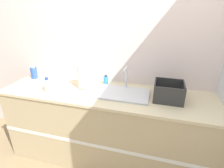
{
  "coord_description": "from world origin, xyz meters",
  "views": [
    {
      "loc": [
        0.53,
        -1.32,
        1.77
      ],
      "look_at": [
        0.08,
        0.29,
        1.05
      ],
      "focal_mm": 28.0,
      "sensor_mm": 36.0,
      "label": 1
    }
  ],
  "objects_px": {
    "sink": "(123,93)",
    "bottle_clear": "(48,85)",
    "dish_rack": "(168,93)",
    "soap_dispenser": "(106,80)",
    "paper_towel_roll": "(83,76)",
    "bottle_blue": "(34,72)"
  },
  "relations": [
    {
      "from": "sink",
      "to": "dish_rack",
      "type": "height_order",
      "value": "sink"
    },
    {
      "from": "sink",
      "to": "dish_rack",
      "type": "relative_size",
      "value": 1.93
    },
    {
      "from": "bottle_clear",
      "to": "bottle_blue",
      "type": "height_order",
      "value": "bottle_blue"
    },
    {
      "from": "sink",
      "to": "bottle_clear",
      "type": "bearing_deg",
      "value": -169.32
    },
    {
      "from": "paper_towel_roll",
      "to": "bottle_blue",
      "type": "xyz_separation_m",
      "value": [
        -0.75,
        0.1,
        -0.06
      ]
    },
    {
      "from": "paper_towel_roll",
      "to": "soap_dispenser",
      "type": "bearing_deg",
      "value": 36.29
    },
    {
      "from": "sink",
      "to": "bottle_blue",
      "type": "bearing_deg",
      "value": 173.2
    },
    {
      "from": "sink",
      "to": "bottle_clear",
      "type": "distance_m",
      "value": 0.83
    },
    {
      "from": "paper_towel_roll",
      "to": "bottle_clear",
      "type": "relative_size",
      "value": 1.62
    },
    {
      "from": "dish_rack",
      "to": "soap_dispenser",
      "type": "height_order",
      "value": "dish_rack"
    },
    {
      "from": "soap_dispenser",
      "to": "sink",
      "type": "bearing_deg",
      "value": -38.6
    },
    {
      "from": "dish_rack",
      "to": "soap_dispenser",
      "type": "distance_m",
      "value": 0.75
    },
    {
      "from": "paper_towel_roll",
      "to": "bottle_blue",
      "type": "height_order",
      "value": "paper_towel_roll"
    },
    {
      "from": "dish_rack",
      "to": "bottle_clear",
      "type": "height_order",
      "value": "dish_rack"
    },
    {
      "from": "bottle_blue",
      "to": "sink",
      "type": "bearing_deg",
      "value": -6.8
    },
    {
      "from": "sink",
      "to": "paper_towel_roll",
      "type": "distance_m",
      "value": 0.5
    },
    {
      "from": "sink",
      "to": "bottle_clear",
      "type": "xyz_separation_m",
      "value": [
        -0.82,
        -0.15,
        0.05
      ]
    },
    {
      "from": "dish_rack",
      "to": "bottle_blue",
      "type": "xyz_separation_m",
      "value": [
        -1.68,
        0.14,
        0.01
      ]
    },
    {
      "from": "paper_towel_roll",
      "to": "sink",
      "type": "bearing_deg",
      "value": -5.96
    },
    {
      "from": "sink",
      "to": "paper_towel_roll",
      "type": "height_order",
      "value": "same"
    },
    {
      "from": "sink",
      "to": "paper_towel_roll",
      "type": "relative_size",
      "value": 2.03
    },
    {
      "from": "paper_towel_roll",
      "to": "dish_rack",
      "type": "height_order",
      "value": "paper_towel_roll"
    }
  ]
}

